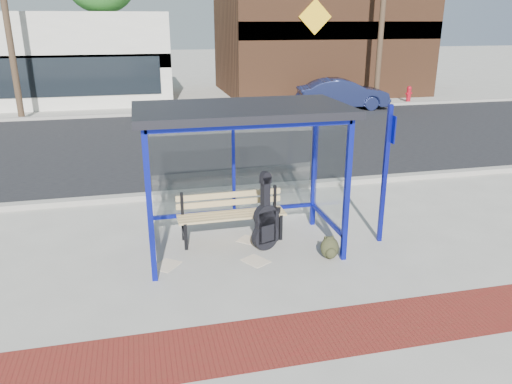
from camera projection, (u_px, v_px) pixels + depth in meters
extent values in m
plane|color=#B2ADA0|center=(243.00, 249.00, 8.45)|extent=(120.00, 120.00, 0.00)
cube|color=maroon|center=(287.00, 339.00, 6.06)|extent=(60.00, 1.00, 0.01)
cube|color=gray|center=(216.00, 191.00, 11.10)|extent=(60.00, 0.25, 0.12)
cube|color=black|center=(191.00, 142.00, 15.81)|extent=(60.00, 10.00, 0.00)
cube|color=gray|center=(177.00, 113.00, 20.48)|extent=(60.00, 0.25, 0.12)
cube|color=#B2ADA0|center=(174.00, 107.00, 22.25)|extent=(60.00, 4.00, 0.01)
cube|color=#0E179B|center=(150.00, 208.00, 7.06)|extent=(0.08, 0.08, 2.30)
cube|color=#0E179B|center=(347.00, 192.00, 7.71)|extent=(0.08, 0.08, 2.30)
cube|color=#0E179B|center=(147.00, 177.00, 8.44)|extent=(0.08, 0.08, 2.30)
cube|color=#0E179B|center=(314.00, 166.00, 9.09)|extent=(0.08, 0.08, 2.30)
cube|color=#0E179B|center=(233.00, 108.00, 8.40)|extent=(3.00, 0.08, 0.08)
cube|color=#0E179B|center=(253.00, 126.00, 7.03)|extent=(3.00, 0.08, 0.08)
cube|color=#0E179B|center=(143.00, 121.00, 7.39)|extent=(0.08, 1.50, 0.08)
cube|color=#0E179B|center=(333.00, 112.00, 8.04)|extent=(0.08, 1.50, 0.08)
cube|color=#0E179B|center=(234.00, 211.00, 9.01)|extent=(3.00, 0.08, 0.06)
cube|color=#0E179B|center=(151.00, 235.00, 8.00)|extent=(0.08, 1.50, 0.06)
cube|color=#0E179B|center=(327.00, 219.00, 8.65)|extent=(0.08, 1.50, 0.06)
cube|color=#0E179B|center=(233.00, 160.00, 8.70)|extent=(0.05, 0.05, 1.90)
cube|color=silver|center=(233.00, 163.00, 8.72)|extent=(2.84, 0.01, 1.82)
cube|color=silver|center=(147.00, 181.00, 7.70)|extent=(0.02, 1.34, 1.82)
cube|color=silver|center=(330.00, 169.00, 8.35)|extent=(0.02, 1.34, 1.82)
cube|color=black|center=(242.00, 110.00, 7.68)|extent=(3.30, 1.80, 0.12)
cube|color=#59331E|center=(319.00, 29.00, 26.16)|extent=(10.00, 7.00, 6.40)
cube|color=black|center=(345.00, 31.00, 22.99)|extent=(10.00, 0.10, 0.80)
cube|color=yellow|center=(315.00, 17.00, 22.37)|extent=(1.56, 0.06, 1.56)
cylinder|color=#4C3826|center=(106.00, 42.00, 27.21)|extent=(0.36, 0.36, 5.00)
cylinder|color=#4C3826|center=(368.00, 40.00, 30.59)|extent=(0.36, 0.36, 5.00)
cylinder|color=#4C3826|center=(5.00, 10.00, 18.16)|extent=(0.24, 0.24, 8.00)
cylinder|color=#4C3826|center=(383.00, 12.00, 21.43)|extent=(0.24, 0.24, 8.00)
cube|color=black|center=(186.00, 237.00, 8.35)|extent=(0.05, 0.05, 0.47)
cube|color=black|center=(183.00, 217.00, 8.65)|extent=(0.05, 0.05, 0.88)
cube|color=black|center=(184.00, 232.00, 8.53)|extent=(0.06, 0.42, 0.05)
cube|color=black|center=(281.00, 227.00, 8.73)|extent=(0.05, 0.05, 0.47)
cube|color=black|center=(275.00, 208.00, 9.03)|extent=(0.05, 0.05, 0.88)
cube|color=black|center=(278.00, 223.00, 8.91)|extent=(0.06, 0.42, 0.05)
cube|color=tan|center=(234.00, 219.00, 8.49)|extent=(1.87, 0.12, 0.04)
cube|color=tan|center=(232.00, 216.00, 8.59)|extent=(1.87, 0.12, 0.04)
cube|color=tan|center=(231.00, 214.00, 8.70)|extent=(1.87, 0.12, 0.04)
cube|color=tan|center=(230.00, 212.00, 8.80)|extent=(1.87, 0.12, 0.04)
cube|color=tan|center=(229.00, 203.00, 8.79)|extent=(1.87, 0.05, 0.10)
cube|color=tan|center=(229.00, 195.00, 8.74)|extent=(1.87, 0.05, 0.10)
cylinder|color=black|center=(265.00, 236.00, 8.37)|extent=(0.49, 0.28, 0.47)
cylinder|color=black|center=(265.00, 216.00, 8.25)|extent=(0.41, 0.26, 0.39)
cube|color=black|center=(265.00, 226.00, 8.31)|extent=(0.36, 0.24, 0.56)
cube|color=black|center=(265.00, 194.00, 8.13)|extent=(0.15, 0.15, 0.56)
cube|color=black|center=(265.00, 180.00, 8.05)|extent=(0.20, 0.16, 0.11)
cube|color=black|center=(270.00, 223.00, 8.77)|extent=(0.41, 0.34, 0.55)
cylinder|color=black|center=(262.00, 236.00, 8.88)|extent=(0.13, 0.20, 0.05)
cylinder|color=black|center=(277.00, 237.00, 8.83)|extent=(0.13, 0.20, 0.05)
cube|color=black|center=(270.00, 207.00, 8.67)|extent=(0.22, 0.13, 0.04)
cube|color=black|center=(269.00, 225.00, 8.66)|extent=(0.26, 0.13, 0.30)
ellipsoid|color=#292A17|center=(330.00, 248.00, 8.07)|extent=(0.33, 0.26, 0.36)
ellipsoid|color=#292A17|center=(331.00, 253.00, 7.99)|extent=(0.19, 0.14, 0.19)
cube|color=#292A17|center=(330.00, 238.00, 8.04)|extent=(0.10, 0.05, 0.03)
cube|color=navy|center=(385.00, 175.00, 8.38)|extent=(0.08, 0.08, 2.39)
cube|color=navy|center=(391.00, 129.00, 8.12)|extent=(0.04, 0.30, 0.45)
cube|color=white|center=(167.00, 265.00, 7.87)|extent=(0.51, 0.52, 0.01)
cube|color=white|center=(256.00, 261.00, 8.02)|extent=(0.48, 0.51, 0.01)
cube|color=white|center=(251.00, 240.00, 8.76)|extent=(0.53, 0.52, 0.01)
imported|color=#181F45|center=(343.00, 94.00, 21.56)|extent=(4.06, 1.88, 1.29)
cylinder|color=#AE0C1B|center=(409.00, 96.00, 23.39)|extent=(0.20, 0.20, 0.61)
sphere|color=#AE0C1B|center=(409.00, 88.00, 23.28)|extent=(0.22, 0.22, 0.22)
cylinder|color=#AE0C1B|center=(409.00, 93.00, 23.36)|extent=(0.34, 0.17, 0.10)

